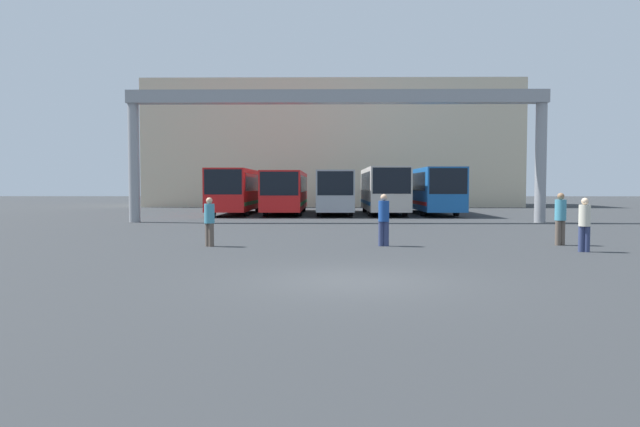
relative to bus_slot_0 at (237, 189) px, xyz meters
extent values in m
plane|color=#2D3033|center=(6.96, -28.59, -1.81)|extent=(200.00, 200.00, 0.00)
cube|color=beige|center=(6.96, 18.65, 4.22)|extent=(36.01, 12.00, 12.07)
cylinder|color=gray|center=(-4.19, -9.25, 1.44)|extent=(0.60, 0.60, 6.51)
cylinder|color=gray|center=(18.11, -9.25, 1.44)|extent=(0.60, 0.60, 6.51)
cube|color=gray|center=(6.96, -9.25, 5.05)|extent=(22.91, 0.80, 0.70)
cube|color=red|center=(0.00, 0.01, -0.06)|extent=(2.55, 10.73, 2.79)
cube|color=black|center=(0.00, -5.33, 0.45)|extent=(2.35, 0.06, 1.56)
cube|color=black|center=(0.00, 0.01, 0.45)|extent=(2.58, 9.12, 1.17)
cube|color=#268C4C|center=(0.00, 0.01, -0.96)|extent=(2.58, 10.19, 0.24)
cylinder|color=black|center=(-1.12, -2.99, -1.29)|extent=(0.28, 1.04, 1.04)
cylinder|color=black|center=(1.12, -2.99, -1.29)|extent=(0.28, 1.04, 1.04)
cylinder|color=black|center=(-1.12, 3.01, -1.29)|extent=(0.28, 1.04, 1.04)
cylinder|color=black|center=(1.12, 3.01, -1.29)|extent=(0.28, 1.04, 1.04)
cube|color=red|center=(3.48, 0.72, -0.14)|extent=(2.59, 12.15, 2.64)
cube|color=black|center=(3.48, -5.33, 0.34)|extent=(2.38, 0.06, 1.48)
cube|color=black|center=(3.48, 0.72, 0.34)|extent=(2.62, 10.33, 1.11)
cube|color=#268C4C|center=(3.48, 0.72, -0.98)|extent=(2.62, 11.54, 0.24)
cylinder|color=black|center=(2.35, -2.68, -1.32)|extent=(0.28, 0.97, 0.97)
cylinder|color=black|center=(4.62, -2.68, -1.32)|extent=(0.28, 0.97, 0.97)
cylinder|color=black|center=(2.35, 4.13, -1.32)|extent=(0.28, 0.97, 0.97)
cylinder|color=black|center=(4.62, 4.13, -1.32)|extent=(0.28, 0.97, 0.97)
cube|color=#999EA5|center=(6.96, 0.17, -0.13)|extent=(2.42, 11.04, 2.67)
cube|color=black|center=(6.96, -5.33, 0.36)|extent=(2.23, 0.06, 1.49)
cube|color=black|center=(6.96, 0.17, 0.36)|extent=(2.45, 9.39, 1.12)
cube|color=black|center=(6.96, 0.17, -0.98)|extent=(2.45, 10.49, 0.24)
cylinder|color=black|center=(5.91, -2.92, -1.31)|extent=(0.28, 1.00, 1.00)
cylinder|color=black|center=(8.01, -2.92, -1.31)|extent=(0.28, 1.00, 1.00)
cylinder|color=black|center=(5.91, 3.26, -1.31)|extent=(0.28, 1.00, 1.00)
cylinder|color=black|center=(8.01, 3.26, -1.31)|extent=(0.28, 1.00, 1.00)
cube|color=beige|center=(10.44, -0.15, -0.01)|extent=(2.57, 10.41, 2.89)
cube|color=black|center=(10.44, -5.33, 0.52)|extent=(2.37, 0.06, 1.62)
cube|color=black|center=(10.44, -0.15, 0.52)|extent=(2.60, 8.85, 1.22)
cube|color=#1966B2|center=(10.44, -0.15, -0.94)|extent=(2.60, 9.89, 0.24)
cylinder|color=black|center=(9.32, -3.06, -1.35)|extent=(0.28, 0.92, 0.92)
cylinder|color=black|center=(11.57, -3.06, -1.35)|extent=(0.28, 0.92, 0.92)
cylinder|color=black|center=(9.32, 2.77, -1.35)|extent=(0.28, 0.92, 0.92)
cylinder|color=black|center=(11.57, 2.77, -1.35)|extent=(0.28, 0.92, 0.92)
cube|color=#1959A5|center=(13.92, 0.83, -0.03)|extent=(2.54, 12.37, 2.85)
cube|color=black|center=(13.92, -5.33, 0.50)|extent=(2.34, 0.06, 1.60)
cube|color=black|center=(13.92, 0.83, 0.50)|extent=(2.57, 10.51, 1.20)
cube|color=red|center=(13.92, 0.83, -0.95)|extent=(2.57, 11.75, 0.24)
cylinder|color=black|center=(12.81, -2.63, -1.30)|extent=(0.28, 1.01, 1.01)
cylinder|color=black|center=(15.04, -2.63, -1.30)|extent=(0.28, 1.01, 1.01)
cylinder|color=black|center=(12.81, 4.29, -1.30)|extent=(0.28, 1.01, 1.01)
cylinder|color=black|center=(15.04, 4.29, -1.30)|extent=(0.28, 1.01, 1.01)
cylinder|color=brown|center=(14.24, -21.33, -1.39)|extent=(0.19, 0.19, 0.84)
cylinder|color=brown|center=(14.40, -21.27, -1.39)|extent=(0.19, 0.19, 0.84)
cylinder|color=teal|center=(14.32, -21.30, -0.62)|extent=(0.37, 0.37, 0.70)
sphere|color=#8C6647|center=(14.32, -21.30, -0.15)|extent=(0.23, 0.23, 0.23)
cylinder|color=navy|center=(14.18, -23.22, -1.42)|extent=(0.18, 0.18, 0.78)
cylinder|color=navy|center=(14.33, -23.27, -1.42)|extent=(0.18, 0.18, 0.78)
cylinder|color=beige|center=(14.25, -23.25, -0.70)|extent=(0.34, 0.34, 0.65)
sphere|color=beige|center=(14.25, -23.25, -0.27)|extent=(0.21, 0.21, 0.21)
cylinder|color=brown|center=(2.50, -21.78, -1.42)|extent=(0.18, 0.18, 0.77)
cylinder|color=brown|center=(2.62, -21.86, -1.42)|extent=(0.18, 0.18, 0.77)
cylinder|color=teal|center=(2.56, -21.82, -0.72)|extent=(0.34, 0.34, 0.64)
sphere|color=tan|center=(2.56, -21.82, -0.29)|extent=(0.21, 0.21, 0.21)
cylinder|color=navy|center=(8.25, -21.63, -1.40)|extent=(0.19, 0.19, 0.82)
cylinder|color=navy|center=(8.41, -21.66, -1.40)|extent=(0.19, 0.19, 0.82)
cylinder|color=navy|center=(8.33, -21.64, -0.64)|extent=(0.36, 0.36, 0.69)
sphere|color=tan|center=(8.33, -21.64, -0.19)|extent=(0.22, 0.22, 0.22)
camera|label=1|loc=(6.45, -40.56, 0.19)|focal=32.00mm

